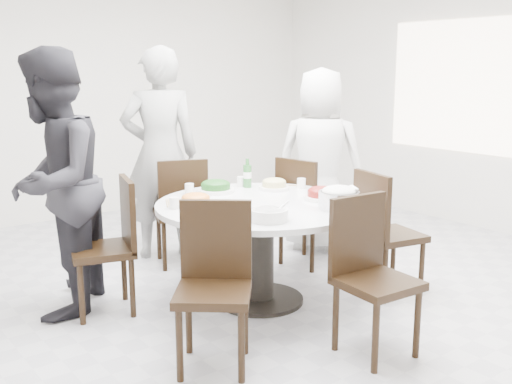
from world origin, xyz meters
TOP-DOWN VIEW (x-y plane):
  - floor at (0.00, 0.00)m, footprint 6.00×6.00m
  - wall_back at (0.00, 3.00)m, footprint 6.00×0.01m
  - wall_right at (3.00, 0.00)m, footprint 0.01×6.00m
  - window at (2.98, 0.00)m, footprint 0.04×2.20m
  - dining_table at (-0.17, -0.32)m, footprint 1.50×1.50m
  - chair_ne at (0.71, 0.11)m, footprint 0.49×0.49m
  - chair_n at (-0.18, 0.80)m, footprint 0.54×0.54m
  - chair_nw at (-1.16, 0.20)m, footprint 0.52×0.52m
  - chair_sw at (-0.99, -0.94)m, footprint 0.59×0.59m
  - chair_s at (-0.12, -1.40)m, footprint 0.45×0.45m
  - chair_se at (0.73, -0.78)m, footprint 0.50×0.50m
  - diner_right at (1.09, 0.38)m, footprint 0.93×0.99m
  - diner_middle at (-0.19, 1.10)m, footprint 0.81×0.69m
  - diner_left at (-1.40, 0.40)m, footprint 1.10×1.13m
  - dish_greens at (-0.21, 0.18)m, footprint 0.29×0.29m
  - dish_pale at (0.21, -0.02)m, footprint 0.24×0.24m
  - dish_orange at (-0.59, -0.14)m, footprint 0.26×0.26m
  - dish_redbrown at (0.26, -0.51)m, footprint 0.28×0.28m
  - dish_tofu at (-0.58, -0.50)m, footprint 0.30×0.30m
  - rice_bowl at (0.15, -0.79)m, footprint 0.28×0.28m
  - soup_bowl at (-0.43, -0.76)m, footprint 0.25×0.25m
  - beverage_bottle at (0.10, 0.18)m, footprint 0.07×0.07m
  - tea_cups at (-0.20, 0.28)m, footprint 0.07×0.07m
  - chopsticks at (-0.18, 0.32)m, footprint 0.24×0.04m

SIDE VIEW (x-z plane):
  - floor at x=0.00m, z-range -0.01..0.01m
  - dining_table at x=-0.17m, z-range 0.00..0.75m
  - chair_ne at x=0.71m, z-range 0.00..0.95m
  - chair_n at x=-0.18m, z-range 0.00..0.95m
  - chair_nw at x=-1.16m, z-range 0.00..0.95m
  - chair_sw at x=-0.99m, z-range 0.00..0.95m
  - chair_s at x=-0.12m, z-range 0.00..0.95m
  - chair_se at x=0.73m, z-range 0.00..0.95m
  - chopsticks at x=-0.18m, z-range 0.75..0.76m
  - dish_pale at x=0.21m, z-range 0.75..0.81m
  - dish_orange at x=-0.59m, z-range 0.75..0.82m
  - dish_redbrown at x=0.26m, z-range 0.75..0.82m
  - dish_greens at x=-0.21m, z-range 0.75..0.83m
  - soup_bowl at x=-0.43m, z-range 0.75..0.83m
  - dish_tofu at x=-0.58m, z-range 0.75..0.83m
  - tea_cups at x=-0.20m, z-range 0.75..0.83m
  - rice_bowl at x=0.15m, z-range 0.75..0.87m
  - diner_right at x=1.09m, z-range 0.00..1.70m
  - beverage_bottle at x=0.10m, z-range 0.75..0.98m
  - diner_left at x=-1.40m, z-range 0.00..1.84m
  - diner_middle at x=-0.19m, z-range 0.00..1.89m
  - wall_back at x=0.00m, z-range 0.00..2.80m
  - wall_right at x=3.00m, z-range 0.00..2.80m
  - window at x=2.98m, z-range 0.80..2.20m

